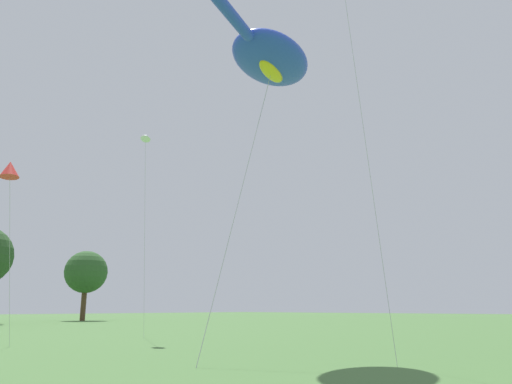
# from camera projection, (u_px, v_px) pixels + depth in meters

# --- Properties ---
(big_show_kite) EXTENTS (11.88, 5.47, 13.66)m
(big_show_kite) POSITION_uv_depth(u_px,v_px,m) (268.00, 56.00, 21.99)
(big_show_kite) COLOR blue
(big_show_kite) RESTS_ON ground
(small_kite_tiny_distant) EXTENTS (2.22, 2.52, 8.73)m
(small_kite_tiny_distant) POSITION_uv_depth(u_px,v_px,m) (10.00, 170.00, 23.09)
(small_kite_tiny_distant) COLOR red
(small_kite_tiny_distant) RESTS_ON ground
(small_kite_box_yellow) EXTENTS (2.13, 1.92, 12.87)m
(small_kite_box_yellow) POSITION_uv_depth(u_px,v_px,m) (145.00, 140.00, 31.71)
(small_kite_box_yellow) COLOR white
(small_kite_box_yellow) RESTS_ON ground
(tree_oak_right) EXTENTS (6.24, 6.24, 10.19)m
(tree_oak_right) POSITION_uv_depth(u_px,v_px,m) (86.00, 272.00, 72.47)
(tree_oak_right) COLOR #513823
(tree_oak_right) RESTS_ON ground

